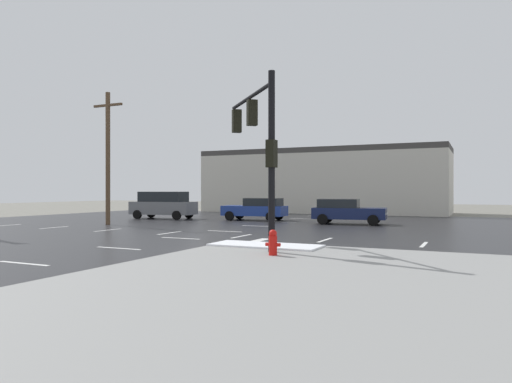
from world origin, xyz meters
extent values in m
plane|color=slate|center=(0.00, 0.00, 0.00)|extent=(120.00, 120.00, 0.00)
cube|color=#232326|center=(0.00, 0.00, 0.01)|extent=(44.00, 44.00, 0.02)
cube|color=gray|center=(12.00, -12.00, 0.07)|extent=(18.00, 18.00, 0.14)
cube|color=white|center=(5.00, -4.00, 0.17)|extent=(4.00, 1.60, 0.06)
cube|color=silver|center=(0.00, -10.00, 0.02)|extent=(2.00, 0.15, 0.01)
cube|color=silver|center=(0.00, -6.00, 0.02)|extent=(2.00, 0.15, 0.01)
cube|color=silver|center=(0.00, -2.00, 0.02)|extent=(2.00, 0.15, 0.01)
cube|color=silver|center=(0.00, 2.00, 0.02)|extent=(2.00, 0.15, 0.01)
cube|color=silver|center=(0.00, 6.00, 0.02)|extent=(2.00, 0.15, 0.01)
cube|color=silver|center=(0.00, 10.00, 0.02)|extent=(2.00, 0.15, 0.01)
cube|color=silver|center=(0.00, 14.00, 0.02)|extent=(2.00, 0.15, 0.01)
cube|color=silver|center=(0.00, 18.00, 0.02)|extent=(2.00, 0.15, 0.01)
cube|color=silver|center=(-14.00, 0.00, 0.02)|extent=(0.15, 2.00, 0.01)
cube|color=silver|center=(-10.00, 0.00, 0.02)|extent=(0.15, 2.00, 0.01)
cube|color=silver|center=(-6.00, 0.00, 0.02)|extent=(0.15, 2.00, 0.01)
cube|color=silver|center=(-2.00, 0.00, 0.02)|extent=(0.15, 2.00, 0.01)
cube|color=silver|center=(2.00, 0.00, 0.02)|extent=(0.15, 2.00, 0.01)
cube|color=silver|center=(6.00, 0.00, 0.02)|extent=(0.15, 2.00, 0.01)
cube|color=silver|center=(10.00, 0.00, 0.02)|extent=(0.15, 2.00, 0.01)
cube|color=silver|center=(3.50, -4.00, 0.02)|extent=(0.45, 7.00, 0.01)
cylinder|color=black|center=(5.83, -5.36, 3.09)|extent=(0.22, 0.22, 5.91)
cylinder|color=black|center=(4.17, -3.54, 5.65)|extent=(3.42, 3.73, 0.14)
cube|color=black|center=(4.34, -3.73, 5.02)|extent=(0.45, 0.45, 0.95)
sphere|color=red|center=(4.23, -3.61, 5.31)|extent=(0.20, 0.20, 0.20)
cube|color=black|center=(2.84, -2.09, 5.02)|extent=(0.45, 0.45, 0.95)
sphere|color=red|center=(2.73, -1.97, 5.31)|extent=(0.20, 0.20, 0.20)
cube|color=black|center=(5.83, -5.36, 3.34)|extent=(0.28, 0.36, 0.90)
cylinder|color=red|center=(6.19, -6.10, 0.44)|extent=(0.26, 0.26, 0.60)
sphere|color=red|center=(6.19, -6.10, 0.81)|extent=(0.25, 0.25, 0.25)
cylinder|color=red|center=(6.01, -6.10, 0.47)|extent=(0.12, 0.11, 0.11)
cylinder|color=red|center=(6.37, -6.10, 0.47)|extent=(0.12, 0.11, 0.11)
cube|color=beige|center=(-1.77, 25.11, 2.79)|extent=(23.05, 8.00, 5.57)
cube|color=#3F3D3A|center=(-1.77, 25.11, 5.82)|extent=(23.05, 8.00, 0.50)
cube|color=slate|center=(-9.50, 9.69, 0.82)|extent=(4.99, 2.49, 0.95)
cube|color=black|center=(-9.50, 9.69, 1.67)|extent=(3.54, 2.17, 0.75)
cylinder|color=black|center=(-11.01, 8.53, 0.35)|extent=(0.68, 0.29, 0.66)
cylinder|color=black|center=(-11.24, 10.47, 0.35)|extent=(0.68, 0.29, 0.66)
cylinder|color=black|center=(-7.77, 8.90, 0.35)|extent=(0.68, 0.29, 0.66)
cylinder|color=black|center=(-8.00, 10.84, 0.35)|extent=(0.68, 0.29, 0.66)
sphere|color=white|center=(-11.77, 8.80, 0.82)|extent=(0.18, 0.18, 0.18)
sphere|color=white|center=(-11.91, 10.04, 0.82)|extent=(0.18, 0.18, 0.18)
cube|color=#141E47|center=(4.55, 9.95, 0.70)|extent=(4.68, 2.30, 0.70)
cube|color=black|center=(3.88, 9.88, 1.33)|extent=(2.65, 1.93, 0.55)
cylinder|color=black|center=(5.97, 11.02, 0.35)|extent=(0.68, 0.29, 0.66)
cylinder|color=black|center=(6.18, 9.23, 0.35)|extent=(0.68, 0.29, 0.66)
cylinder|color=black|center=(2.93, 10.67, 0.35)|extent=(0.68, 0.29, 0.66)
cylinder|color=black|center=(3.14, 8.88, 0.35)|extent=(0.68, 0.29, 0.66)
sphere|color=white|center=(6.67, 10.78, 0.70)|extent=(0.18, 0.18, 0.18)
sphere|color=white|center=(6.80, 9.63, 0.70)|extent=(0.18, 0.18, 0.18)
cube|color=navy|center=(-2.53, 10.92, 0.70)|extent=(4.62, 2.13, 0.70)
cube|color=black|center=(-1.85, 10.97, 1.33)|extent=(2.59, 1.84, 0.55)
cylinder|color=black|center=(-3.98, 9.91, 0.35)|extent=(0.67, 0.27, 0.66)
cylinder|color=black|center=(-4.12, 11.71, 0.35)|extent=(0.67, 0.27, 0.66)
cylinder|color=black|center=(-0.93, 10.14, 0.35)|extent=(0.67, 0.27, 0.66)
cylinder|color=black|center=(-1.07, 11.93, 0.35)|extent=(0.67, 0.27, 0.66)
sphere|color=white|center=(-4.68, 10.18, 0.70)|extent=(0.18, 0.18, 0.18)
sphere|color=white|center=(-4.76, 11.33, 0.70)|extent=(0.18, 0.18, 0.18)
cylinder|color=brown|center=(-8.90, 3.14, 4.11)|extent=(0.28, 0.28, 8.23)
cube|color=brown|center=(-8.90, 3.14, 7.43)|extent=(2.20, 0.14, 0.14)
camera|label=1|loc=(11.96, -19.57, 2.14)|focal=33.34mm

